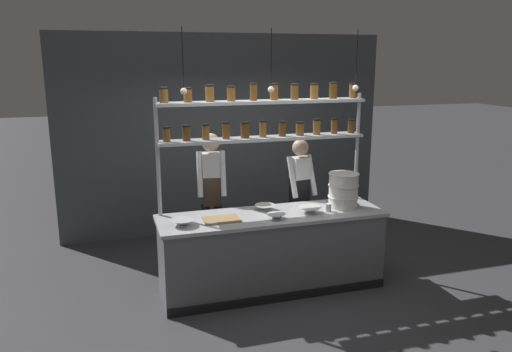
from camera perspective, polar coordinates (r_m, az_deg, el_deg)
The scene contains 14 objects.
ground_plane at distance 6.11m, azimuth 1.78°, elevation -12.61°, with size 40.00×40.00×0.00m, color #3D3D42.
back_wall at distance 7.74m, azimuth -3.53°, elevation 4.73°, with size 5.03×0.12×3.04m, color #4C5156.
prep_counter at distance 5.92m, azimuth 1.81°, elevation -8.62°, with size 2.63×0.76×0.92m.
spice_shelf_unit at distance 5.85m, azimuth 0.89°, elevation 5.97°, with size 2.52×0.28×2.40m.
chef_left at distance 6.33m, azimuth -5.10°, elevation -1.73°, with size 0.39×0.33×1.77m.
chef_center at distance 6.54m, azimuth 5.01°, elevation -1.93°, with size 0.39×0.32×1.66m.
container_stack at distance 6.06m, azimuth 9.95°, elevation -1.62°, with size 0.37×0.37×0.42m.
cutting_board at distance 5.54m, azimuth -3.97°, elevation -4.99°, with size 0.40×0.26×0.02m.
prep_bowl_near_left at distance 5.82m, azimuth 6.17°, elevation -3.88°, with size 0.27×0.27×0.07m.
prep_bowl_center_front at distance 5.90m, azimuth 1.02°, elevation -3.63°, with size 0.24×0.24×0.07m.
prep_bowl_center_back at distance 5.59m, azimuth 2.33°, elevation -4.65°, with size 0.22×0.22×0.06m.
prep_bowl_near_right at distance 5.42m, azimuth -8.45°, elevation -5.29°, with size 0.26×0.26×0.07m.
serving_cup_front at distance 5.91m, azimuth 8.26°, elevation -3.59°, with size 0.07×0.07×0.09m.
pendant_light_row at distance 5.50m, azimuth 1.96°, elevation 10.21°, with size 2.04×0.07×0.68m.
Camera 1 is at (-1.79, -5.19, 2.67)m, focal length 35.00 mm.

